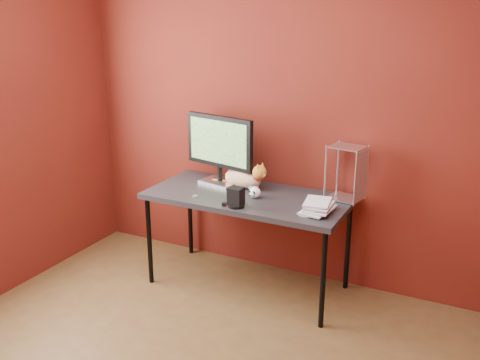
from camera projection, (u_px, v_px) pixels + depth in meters
The scene contains 11 objects.
room at pixel (151, 147), 2.52m from camera, with size 3.52×3.52×2.61m.
desk at pixel (248, 201), 3.98m from camera, with size 1.50×0.70×0.75m.
monitor at pixel (219, 146), 4.13m from camera, with size 0.62×0.26×0.54m.
cat at pixel (244, 177), 4.11m from camera, with size 0.49×0.26×0.23m.
skull_mug at pixel (255, 192), 3.88m from camera, with size 0.09×0.09×0.08m.
speaker at pixel (236, 198), 3.71m from camera, with size 0.12×0.12×0.14m.
book_stack at pixel (310, 145), 3.52m from camera, with size 0.20×0.25×0.92m.
wire_rack at pixel (346, 173), 3.82m from camera, with size 0.26×0.23×0.40m.
pocket_knife at pixel (228, 206), 3.72m from camera, with size 0.09×0.02×0.02m, color #A4100C.
black_gadget at pixel (226, 204), 3.73m from camera, with size 0.06×0.03×0.03m, color black.
washer at pixel (195, 196), 3.94m from camera, with size 0.05×0.05×0.00m, color silver.
Camera 1 is at (1.47, -2.00, 2.07)m, focal length 40.00 mm.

